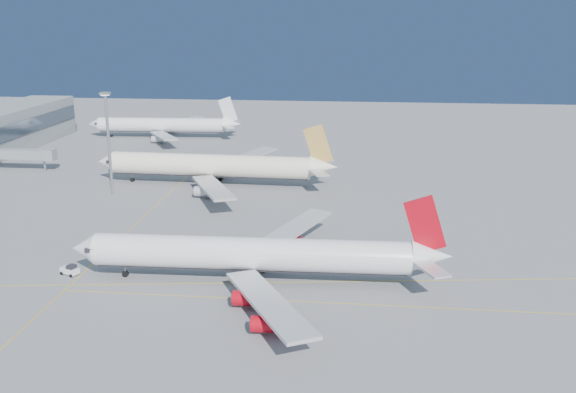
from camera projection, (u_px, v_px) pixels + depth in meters
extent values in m
plane|color=slate|center=(296.00, 270.00, 122.72)|extent=(500.00, 500.00, 0.00)
cube|color=#3F4C59|center=(4.00, 134.00, 212.65)|extent=(0.40, 107.80, 5.00)
cube|color=gray|center=(16.00, 154.00, 200.12)|extent=(22.00, 3.00, 3.00)
cylinder|color=gray|center=(45.00, 163.00, 199.89)|extent=(0.70, 0.70, 5.20)
cube|color=gray|center=(50.00, 155.00, 198.97)|extent=(3.20, 3.60, 3.40)
cube|color=gold|center=(318.00, 302.00, 108.80)|extent=(90.00, 0.18, 0.02)
cube|color=gold|center=(293.00, 282.00, 116.98)|extent=(118.86, 16.88, 0.02)
cube|color=gold|center=(144.00, 216.00, 155.60)|extent=(0.18, 140.00, 0.02)
cylinder|color=white|center=(250.00, 254.00, 116.09)|extent=(57.68, 7.29, 5.96)
cone|color=white|center=(85.00, 248.00, 118.66)|extent=(4.76, 6.07, 5.96)
cone|color=white|center=(432.00, 256.00, 113.25)|extent=(7.32, 5.83, 5.66)
cube|color=black|center=(94.00, 246.00, 118.33)|extent=(1.78, 5.70, 0.72)
cube|color=#B7B7BC|center=(269.00, 303.00, 100.11)|extent=(18.39, 28.91, 0.57)
cube|color=#B7B7BC|center=(287.00, 233.00, 132.11)|extent=(17.25, 29.29, 0.57)
cube|color=#AD0714|center=(425.00, 225.00, 111.81)|extent=(7.91, 0.65, 10.87)
cylinder|color=gray|center=(125.00, 268.00, 119.02)|extent=(0.25, 0.25, 2.36)
cylinder|color=black|center=(125.00, 274.00, 119.35)|extent=(1.15, 0.75, 1.13)
cylinder|color=gray|center=(253.00, 281.00, 112.95)|extent=(0.33, 0.33, 2.36)
cylinder|color=black|center=(253.00, 288.00, 113.27)|extent=(1.15, 0.95, 1.13)
cylinder|color=gray|center=(259.00, 264.00, 121.03)|extent=(0.33, 0.33, 2.36)
cylinder|color=black|center=(259.00, 269.00, 121.35)|extent=(1.15, 0.95, 1.13)
cylinder|color=#AD0714|center=(247.00, 298.00, 106.12)|extent=(4.99, 2.68, 2.57)
cylinder|color=#AD0714|center=(267.00, 324.00, 97.19)|extent=(4.99, 2.68, 2.57)
cylinder|color=#AD0714|center=(264.00, 250.00, 127.84)|extent=(4.99, 2.68, 2.57)
cylinder|color=#AD0714|center=(290.00, 236.00, 136.05)|extent=(4.99, 2.68, 2.57)
cylinder|color=#F0E2CC|center=(210.00, 165.00, 182.91)|extent=(57.61, 8.23, 6.29)
cone|color=#F0E2CC|center=(106.00, 162.00, 187.18)|extent=(5.18, 6.46, 6.29)
cone|color=#F0E2CC|center=(324.00, 167.00, 178.27)|extent=(7.93, 6.24, 5.98)
cube|color=black|center=(113.00, 160.00, 186.71)|extent=(1.97, 6.04, 0.77)
cube|color=#B7B7BC|center=(213.00, 187.00, 166.13)|extent=(17.80, 30.55, 0.61)
cube|color=#B7B7BC|center=(241.00, 159.00, 199.17)|extent=(19.51, 29.98, 0.61)
cube|color=#C6894A|center=(318.00, 145.00, 176.82)|extent=(8.51, 0.78, 11.68)
cylinder|color=gray|center=(132.00, 175.00, 187.18)|extent=(0.27, 0.27, 2.54)
cylinder|color=black|center=(132.00, 180.00, 187.52)|extent=(1.24, 0.81, 1.21)
cylinder|color=gray|center=(210.00, 182.00, 179.54)|extent=(0.35, 0.35, 2.54)
cylinder|color=black|center=(210.00, 187.00, 179.88)|extent=(1.25, 1.03, 1.21)
cylinder|color=gray|center=(218.00, 175.00, 188.06)|extent=(0.35, 0.35, 2.54)
cylinder|color=black|center=(218.00, 179.00, 188.40)|extent=(1.25, 1.03, 1.21)
cylinder|color=#B7B7BC|center=(205.00, 191.00, 170.07)|extent=(5.39, 2.94, 2.76)
cylinder|color=#B7B7BC|center=(229.00, 167.00, 197.23)|extent=(5.39, 2.94, 2.76)
cylinder|color=white|center=(161.00, 125.00, 254.05)|extent=(50.01, 8.13, 5.58)
cone|color=white|center=(94.00, 124.00, 255.55)|extent=(4.76, 5.80, 5.58)
cone|color=white|center=(232.00, 124.00, 252.32)|extent=(7.23, 5.65, 5.30)
cube|color=black|center=(99.00, 123.00, 255.29)|extent=(1.86, 5.37, 0.70)
cube|color=#B7B7BC|center=(163.00, 136.00, 239.70)|extent=(17.50, 26.01, 0.55)
cube|color=#B7B7BC|center=(181.00, 123.00, 268.74)|extent=(15.25, 26.75, 0.55)
cube|color=silver|center=(228.00, 110.00, 250.89)|extent=(7.67, 0.84, 10.54)
cylinder|color=gray|center=(111.00, 133.00, 256.11)|extent=(0.24, 0.24, 2.29)
cylinder|color=black|center=(111.00, 136.00, 256.42)|extent=(1.13, 0.75, 1.10)
cylinder|color=gray|center=(162.00, 135.00, 251.09)|extent=(0.32, 0.32, 2.29)
cylinder|color=black|center=(162.00, 138.00, 251.41)|extent=(1.14, 0.95, 1.10)
cylinder|color=gray|center=(166.00, 132.00, 258.74)|extent=(0.32, 0.32, 2.29)
cylinder|color=black|center=(167.00, 134.00, 259.06)|extent=(1.14, 0.95, 1.10)
cylinder|color=#B7B7BC|center=(158.00, 139.00, 242.94)|extent=(4.90, 2.73, 2.49)
cylinder|color=#B7B7BC|center=(173.00, 128.00, 266.82)|extent=(4.90, 2.73, 2.49)
cube|color=white|center=(70.00, 270.00, 120.29)|extent=(3.94, 3.01, 1.06)
cube|color=black|center=(71.00, 267.00, 119.83)|extent=(1.89, 1.94, 0.79)
cylinder|color=black|center=(62.00, 273.00, 120.23)|extent=(0.69, 0.53, 0.62)
cylinder|color=black|center=(69.00, 270.00, 121.79)|extent=(0.69, 0.53, 0.62)
cylinder|color=black|center=(71.00, 276.00, 119.07)|extent=(0.69, 0.53, 0.62)
cylinder|color=black|center=(79.00, 272.00, 120.62)|extent=(0.69, 0.53, 0.62)
cylinder|color=gray|center=(109.00, 145.00, 170.60)|extent=(0.76, 0.76, 27.17)
cube|color=gray|center=(105.00, 93.00, 166.83)|extent=(2.39, 2.39, 0.54)
cube|color=white|center=(105.00, 95.00, 166.95)|extent=(1.74, 1.74, 0.27)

